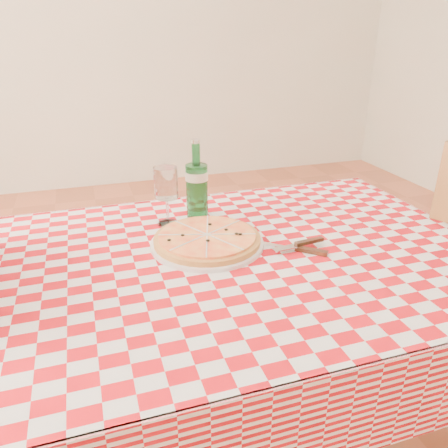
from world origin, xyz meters
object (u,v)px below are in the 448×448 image
object	(u,v)px
pizza_plate	(207,238)
wine_glass	(167,196)
dining_table	(238,287)
water_bottle	(197,180)

from	to	relation	value
pizza_plate	wine_glass	distance (m)	0.19
dining_table	water_bottle	bearing A→B (deg)	98.61
dining_table	pizza_plate	world-z (taller)	pizza_plate
water_bottle	wine_glass	world-z (taller)	water_bottle
dining_table	pizza_plate	size ratio (longest dim) A/B	4.01
water_bottle	wine_glass	distance (m)	0.10
pizza_plate	water_bottle	xyz separation A→B (m)	(0.02, 0.19, 0.10)
dining_table	pizza_plate	distance (m)	0.15
pizza_plate	water_bottle	bearing A→B (deg)	82.87
water_bottle	wine_glass	size ratio (longest dim) A/B	1.39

